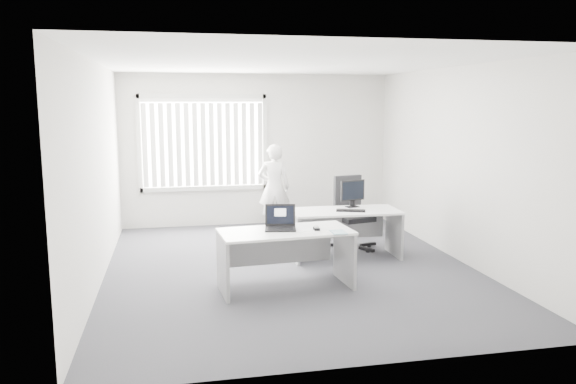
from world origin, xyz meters
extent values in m
plane|color=#4A4A51|center=(0.00, 0.00, 0.00)|extent=(6.00, 6.00, 0.00)
cube|color=silver|center=(0.00, 3.00, 1.40)|extent=(5.00, 0.02, 2.80)
cube|color=silver|center=(0.00, -3.00, 1.40)|extent=(5.00, 0.02, 2.80)
cube|color=silver|center=(-2.50, 0.00, 1.40)|extent=(0.02, 6.00, 2.80)
cube|color=silver|center=(2.50, 0.00, 1.40)|extent=(0.02, 6.00, 2.80)
cube|color=white|center=(0.00, 0.00, 2.80)|extent=(5.00, 6.00, 0.02)
cube|color=beige|center=(-1.00, 2.96, 1.55)|extent=(2.32, 0.06, 1.76)
cube|color=white|center=(-0.23, -0.81, 0.72)|extent=(1.67, 0.89, 0.03)
cube|color=gray|center=(-1.01, -0.87, 0.35)|extent=(0.10, 0.70, 0.70)
cube|color=gray|center=(0.55, -0.74, 0.35)|extent=(0.10, 0.70, 0.70)
cube|color=white|center=(0.91, 0.38, 0.70)|extent=(1.59, 0.78, 0.03)
cube|color=gray|center=(0.15, 0.40, 0.34)|extent=(0.06, 0.68, 0.69)
cube|color=gray|center=(1.68, 0.36, 0.34)|extent=(0.06, 0.68, 0.69)
cylinder|color=black|center=(1.20, 0.82, 0.04)|extent=(0.77, 0.77, 0.09)
cylinder|color=black|center=(1.20, 0.82, 0.25)|extent=(0.08, 0.08, 0.50)
cube|color=black|center=(1.20, 0.82, 0.50)|extent=(0.59, 0.59, 0.08)
cube|color=black|center=(1.15, 1.04, 0.84)|extent=(0.48, 0.17, 0.59)
imported|color=white|center=(0.20, 2.37, 0.78)|extent=(0.62, 0.45, 1.56)
cube|color=white|center=(0.05, -0.84, 0.73)|extent=(0.31, 0.23, 0.00)
cube|color=white|center=(0.37, -1.06, 0.74)|extent=(0.17, 0.23, 0.01)
cube|color=black|center=(0.96, 0.28, 0.73)|extent=(0.44, 0.27, 0.02)
camera|label=1|loc=(-1.56, -7.39, 2.29)|focal=35.00mm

